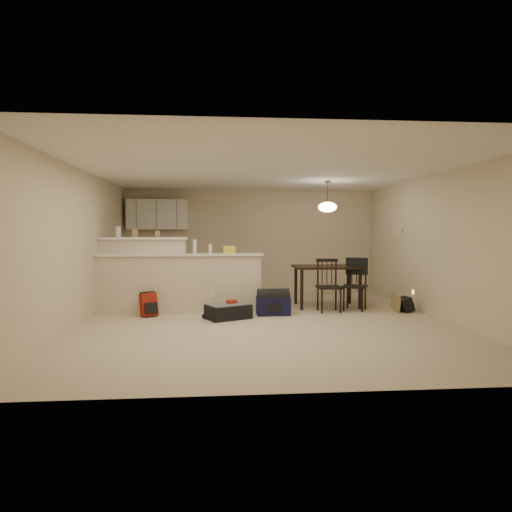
{
  "coord_description": "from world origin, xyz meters",
  "views": [
    {
      "loc": [
        -0.81,
        -7.58,
        1.49
      ],
      "look_at": [
        -0.1,
        0.7,
        1.05
      ],
      "focal_mm": 32.0,
      "sensor_mm": 36.0,
      "label": 1
    }
  ],
  "objects": [
    {
      "name": "cardboard_sheet",
      "position": [
        2.51,
        0.6,
        0.17
      ],
      "size": [
        0.04,
        0.45,
        0.34
      ],
      "primitive_type": "cube",
      "rotation": [
        0.0,
        0.0,
        1.53
      ],
      "color": "#9A824F",
      "rests_on": "ground"
    },
    {
      "name": "thermostat",
      "position": [
        2.98,
        1.55,
        1.5
      ],
      "size": [
        0.02,
        0.12,
        0.12
      ],
      "primitive_type": "cube",
      "color": "beige",
      "rests_on": "room"
    },
    {
      "name": "black_daypack",
      "position": [
        2.69,
        0.61,
        0.13
      ],
      "size": [
        0.24,
        0.31,
        0.26
      ],
      "primitive_type": "cube",
      "rotation": [
        0.0,
        0.0,
        1.68
      ],
      "color": "black",
      "rests_on": "ground"
    },
    {
      "name": "upper_cabinets",
      "position": [
        -2.2,
        3.32,
        1.9
      ],
      "size": [
        1.4,
        0.34,
        0.7
      ],
      "primitive_type": "cube",
      "color": "white",
      "rests_on": "room"
    },
    {
      "name": "navy_duffel",
      "position": [
        0.19,
        0.49,
        0.16
      ],
      "size": [
        0.6,
        0.33,
        0.32
      ],
      "primitive_type": "cube",
      "rotation": [
        0.0,
        0.0,
        0.01
      ],
      "color": "#121239",
      "rests_on": "ground"
    },
    {
      "name": "breakfast_bar",
      "position": [
        -1.76,
        0.98,
        0.61
      ],
      "size": [
        3.08,
        0.58,
        1.39
      ],
      "color": "beige",
      "rests_on": "ground"
    },
    {
      "name": "pendant_lamp",
      "position": [
        1.37,
        1.3,
        1.99
      ],
      "size": [
        0.36,
        0.36,
        0.62
      ],
      "color": "brown",
      "rests_on": "room"
    },
    {
      "name": "room",
      "position": [
        0.0,
        0.0,
        1.25
      ],
      "size": [
        7.0,
        7.02,
        2.5
      ],
      "color": "beige",
      "rests_on": "ground"
    },
    {
      "name": "red_backpack",
      "position": [
        -2.02,
        0.53,
        0.21
      ],
      "size": [
        0.32,
        0.28,
        0.41
      ],
      "primitive_type": "cube",
      "rotation": [
        0.0,
        0.0,
        0.51
      ],
      "color": "maroon",
      "rests_on": "ground"
    },
    {
      "name": "kitchen_counter",
      "position": [
        -2.0,
        3.19,
        0.45
      ],
      "size": [
        1.8,
        0.6,
        0.9
      ],
      "primitive_type": "cube",
      "color": "white",
      "rests_on": "ground"
    },
    {
      "name": "jar",
      "position": [
        -2.65,
        1.12,
        1.49
      ],
      "size": [
        0.1,
        0.1,
        0.2
      ],
      "primitive_type": "cylinder",
      "color": "silver",
      "rests_on": "breakfast_bar"
    },
    {
      "name": "dining_chair_near",
      "position": [
        1.27,
        0.71,
        0.49
      ],
      "size": [
        0.43,
        0.41,
        0.98
      ],
      "primitive_type": null,
      "rotation": [
        0.0,
        0.0,
        0.01
      ],
      "color": "black",
      "rests_on": "ground"
    },
    {
      "name": "cereal_box",
      "position": [
        -2.34,
        1.12,
        1.47
      ],
      "size": [
        0.1,
        0.07,
        0.16
      ],
      "primitive_type": "cube",
      "color": "#9A824F",
      "rests_on": "breakfast_bar"
    },
    {
      "name": "small_box",
      "position": [
        -1.92,
        1.12,
        1.45
      ],
      "size": [
        0.08,
        0.06,
        0.12
      ],
      "primitive_type": "cube",
      "color": "#9A824F",
      "rests_on": "breakfast_bar"
    },
    {
      "name": "dining_chair_far",
      "position": [
        1.79,
        0.83,
        0.49
      ],
      "size": [
        0.57,
        0.56,
        0.97
      ],
      "primitive_type": null,
      "rotation": [
        0.0,
        0.0,
        -0.49
      ],
      "color": "black",
      "rests_on": "ground"
    },
    {
      "name": "bottle_a",
      "position": [
        -1.22,
        0.9,
        1.22
      ],
      "size": [
        0.07,
        0.07,
        0.26
      ],
      "primitive_type": "cylinder",
      "color": "silver",
      "rests_on": "breakfast_bar"
    },
    {
      "name": "bag_lump",
      "position": [
        -0.58,
        0.9,
        1.16
      ],
      "size": [
        0.22,
        0.18,
        0.14
      ],
      "primitive_type": "cube",
      "color": "#9A824F",
      "rests_on": "breakfast_bar"
    },
    {
      "name": "dining_table",
      "position": [
        1.37,
        1.3,
        0.72
      ],
      "size": [
        1.31,
        0.88,
        0.82
      ],
      "rotation": [
        0.0,
        0.0,
        -0.01
      ],
      "color": "black",
      "rests_on": "ground"
    },
    {
      "name": "suitcase",
      "position": [
        -0.62,
        0.19,
        0.12
      ],
      "size": [
        0.84,
        0.73,
        0.24
      ],
      "primitive_type": "cube",
      "rotation": [
        0.0,
        0.0,
        0.45
      ],
      "color": "black",
      "rests_on": "ground"
    },
    {
      "name": "bottle_b",
      "position": [
        -0.94,
        0.9,
        1.18
      ],
      "size": [
        0.06,
        0.06,
        0.18
      ],
      "primitive_type": "cylinder",
      "color": "silver",
      "rests_on": "breakfast_bar"
    }
  ]
}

